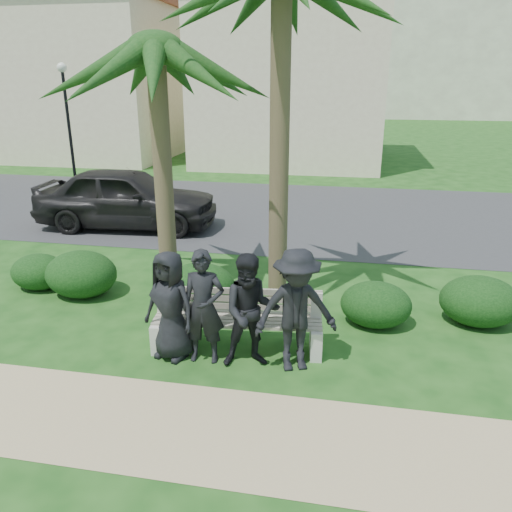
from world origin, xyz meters
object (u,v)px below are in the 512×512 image
object	(u,v)px
man_d	(296,311)
man_a	(170,306)
man_c	(251,311)
car_a	(127,198)
park_bench	(238,325)
palm_left	(155,52)
street_lamp	(66,100)
man_b	(204,307)

from	to	relation	value
man_d	man_a	bearing A→B (deg)	160.89
man_a	man_c	xyz separation A→B (m)	(1.12, -0.01, 0.02)
man_c	car_a	xyz separation A→B (m)	(-4.47, 6.00, -0.00)
man_d	car_a	bearing A→B (deg)	110.87
park_bench	palm_left	size ratio (longest dim) A/B	0.49
man_d	man_c	bearing A→B (deg)	162.22
street_lamp	man_b	size ratio (longest dim) A/B	2.69
palm_left	car_a	distance (m)	5.65
man_c	man_d	bearing A→B (deg)	-13.56
street_lamp	man_d	bearing A→B (deg)	-50.30
man_c	car_a	size ratio (longest dim) A/B	0.34
man_b	palm_left	distance (m)	4.15
park_bench	man_b	distance (m)	0.68
street_lamp	park_bench	distance (m)	15.43
street_lamp	park_bench	xyz separation A→B (m)	(9.38, -11.98, -2.57)
man_b	palm_left	bearing A→B (deg)	116.63
park_bench	car_a	xyz separation A→B (m)	(-4.21, 5.63, 0.41)
man_d	palm_left	bearing A→B (deg)	120.36
man_b	palm_left	world-z (taller)	palm_left
park_bench	man_c	xyz separation A→B (m)	(0.27, -0.37, 0.41)
man_b	car_a	distance (m)	7.12
man_d	palm_left	size ratio (longest dim) A/B	0.33
man_c	palm_left	xyz separation A→B (m)	(-1.95, 2.17, 3.30)
man_b	man_d	size ratio (longest dim) A/B	0.95
man_a	palm_left	xyz separation A→B (m)	(-0.83, 2.16, 3.31)
man_a	man_b	size ratio (longest dim) A/B	0.97
street_lamp	man_a	bearing A→B (deg)	-55.37
street_lamp	man_c	distance (m)	15.82
park_bench	man_b	size ratio (longest dim) A/B	1.53
man_d	car_a	size ratio (longest dim) A/B	0.36
palm_left	man_b	bearing A→B (deg)	-59.07
park_bench	palm_left	world-z (taller)	palm_left
palm_left	man_d	bearing A→B (deg)	-40.23
man_b	car_a	bearing A→B (deg)	118.21
man_d	palm_left	distance (m)	4.65
man_b	car_a	size ratio (longest dim) A/B	0.34
street_lamp	man_a	xyz separation A→B (m)	(8.53, -12.34, -2.17)
park_bench	man_a	world-z (taller)	man_a
man_c	man_b	bearing A→B (deg)	165.39
man_c	man_d	xyz separation A→B (m)	(0.59, 0.02, 0.05)
man_b	car_a	world-z (taller)	man_b
man_a	car_a	world-z (taller)	car_a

